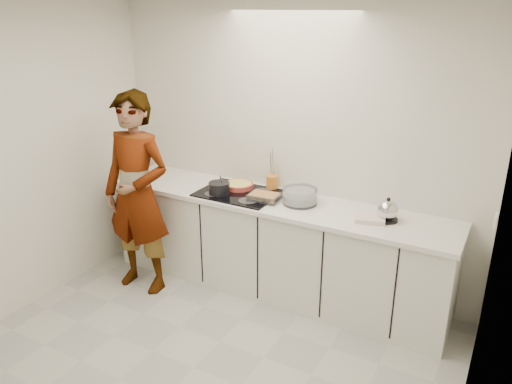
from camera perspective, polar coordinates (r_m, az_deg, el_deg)
The scene contains 15 objects.
floor at distance 3.97m, azimuth -7.11°, elevation -19.32°, with size 3.60×3.20×0.00m, color #B7B7AC.
wall_back at distance 4.60m, azimuth 3.87°, elevation 4.92°, with size 3.60×0.00×2.60m, color beige.
wall_left at distance 4.57m, azimuth -26.56°, elevation 2.62°, with size 0.00×3.20×2.60m, color beige.
wall_right at distance 2.74m, azimuth 24.44°, elevation -8.39°, with size 0.02×3.20×2.60m.
base_cabinets at distance 4.65m, azimuth 1.92°, elevation -6.34°, with size 3.20×0.58×0.87m, color silver.
countertop at distance 4.46m, azimuth 1.99°, elevation -1.13°, with size 3.24×0.64×0.04m, color white.
hob at distance 4.59m, azimuth -2.01°, elevation -0.11°, with size 0.72×0.54×0.01m, color black.
tart_dish at distance 4.70m, azimuth -1.98°, elevation 0.79°, with size 0.36×0.36×0.05m.
saucepan at distance 4.55m, azimuth -4.23°, elevation 0.45°, with size 0.24×0.24×0.18m.
baking_dish at distance 4.41m, azimuth 0.95°, elevation -0.50°, with size 0.29×0.22×0.05m.
mixing_bowl at distance 4.36m, azimuth 5.04°, elevation -0.54°, with size 0.35×0.35×0.14m.
tea_towel at distance 4.11m, azimuth 12.90°, elevation -3.01°, with size 0.24×0.17×0.04m, color white.
kettle at distance 4.13m, azimuth 14.79°, elevation -2.11°, with size 0.21×0.21×0.20m.
utensil_crock at distance 4.68m, azimuth 1.85°, elevation 1.09°, with size 0.11×0.11×0.14m, color orange.
cook at distance 4.63m, azimuth -13.41°, elevation -0.27°, with size 0.68×0.45×1.87m, color silver.
Camera 1 is at (1.87, -2.42, 2.54)m, focal length 35.00 mm.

